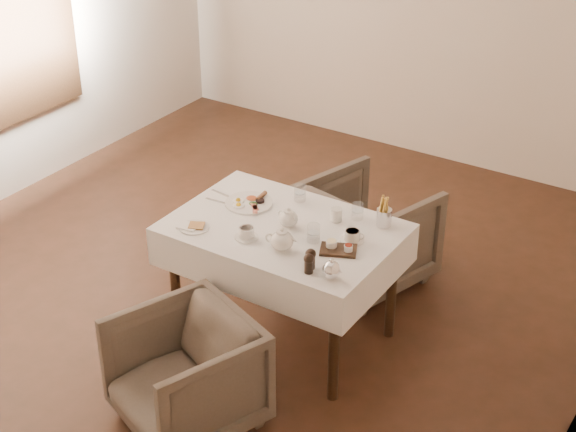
% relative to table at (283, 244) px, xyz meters
% --- Properties ---
extents(table, '(1.28, 0.88, 0.75)m').
position_rel_table_xyz_m(table, '(0.00, 0.00, 0.00)').
color(table, black).
rests_on(table, ground).
extents(armchair_near, '(0.86, 0.88, 0.62)m').
position_rel_table_xyz_m(armchair_near, '(-0.02, -0.91, -0.33)').
color(armchair_near, brown).
rests_on(armchair_near, ground).
extents(armchair_far, '(0.93, 0.94, 0.69)m').
position_rel_table_xyz_m(armchair_far, '(0.11, 0.80, -0.29)').
color(armchair_far, brown).
rests_on(armchair_far, ground).
extents(breakfast_plate, '(0.28, 0.28, 0.04)m').
position_rel_table_xyz_m(breakfast_plate, '(-0.32, 0.12, 0.13)').
color(breakfast_plate, white).
rests_on(breakfast_plate, table).
extents(side_plate, '(0.18, 0.17, 0.02)m').
position_rel_table_xyz_m(side_plate, '(-0.42, -0.29, 0.12)').
color(side_plate, white).
rests_on(side_plate, table).
extents(teapot_centre, '(0.17, 0.15, 0.12)m').
position_rel_table_xyz_m(teapot_centre, '(0.02, 0.01, 0.18)').
color(teapot_centre, white).
rests_on(teapot_centre, table).
extents(teapot_front, '(0.20, 0.18, 0.14)m').
position_rel_table_xyz_m(teapot_front, '(0.13, -0.22, 0.19)').
color(teapot_front, white).
rests_on(teapot_front, table).
extents(creamer, '(0.07, 0.07, 0.08)m').
position_rel_table_xyz_m(creamer, '(0.22, 0.22, 0.16)').
color(creamer, white).
rests_on(creamer, table).
extents(teacup_near, '(0.13, 0.13, 0.07)m').
position_rel_table_xyz_m(teacup_near, '(-0.10, -0.22, 0.15)').
color(teacup_near, white).
rests_on(teacup_near, table).
extents(teacup_far, '(0.13, 0.13, 0.07)m').
position_rel_table_xyz_m(teacup_far, '(0.41, 0.07, 0.15)').
color(teacup_far, white).
rests_on(teacup_far, table).
extents(glass_left, '(0.08, 0.08, 0.10)m').
position_rel_table_xyz_m(glass_left, '(-0.09, 0.32, 0.17)').
color(glass_left, silver).
rests_on(glass_left, table).
extents(glass_mid, '(0.09, 0.09, 0.10)m').
position_rel_table_xyz_m(glass_mid, '(0.23, -0.04, 0.17)').
color(glass_mid, silver).
rests_on(glass_mid, table).
extents(glass_right, '(0.08, 0.08, 0.10)m').
position_rel_table_xyz_m(glass_right, '(0.31, 0.31, 0.16)').
color(glass_right, silver).
rests_on(glass_right, table).
extents(condiment_board, '(0.23, 0.20, 0.05)m').
position_rel_table_xyz_m(condiment_board, '(0.39, -0.06, 0.13)').
color(condiment_board, black).
rests_on(condiment_board, table).
extents(pepper_mill_left, '(0.07, 0.07, 0.12)m').
position_rel_table_xyz_m(pepper_mill_left, '(0.36, -0.29, 0.17)').
color(pepper_mill_left, black).
rests_on(pepper_mill_left, table).
extents(pepper_mill_right, '(0.07, 0.07, 0.11)m').
position_rel_table_xyz_m(pepper_mill_right, '(0.37, -0.33, 0.17)').
color(pepper_mill_right, black).
rests_on(pepper_mill_right, table).
extents(silver_pot, '(0.11, 0.09, 0.12)m').
position_rel_table_xyz_m(silver_pot, '(0.50, -0.31, 0.18)').
color(silver_pot, white).
rests_on(silver_pot, table).
extents(fries_cup, '(0.09, 0.09, 0.18)m').
position_rel_table_xyz_m(fries_cup, '(0.47, 0.32, 0.20)').
color(fries_cup, silver).
rests_on(fries_cup, table).
extents(cutlery_fork, '(0.20, 0.04, 0.00)m').
position_rel_table_xyz_m(cutlery_fork, '(-0.51, 0.13, 0.12)').
color(cutlery_fork, silver).
rests_on(cutlery_fork, table).
extents(cutlery_knife, '(0.20, 0.03, 0.00)m').
position_rel_table_xyz_m(cutlery_knife, '(-0.47, 0.04, 0.12)').
color(cutlery_knife, silver).
rests_on(cutlery_knife, table).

